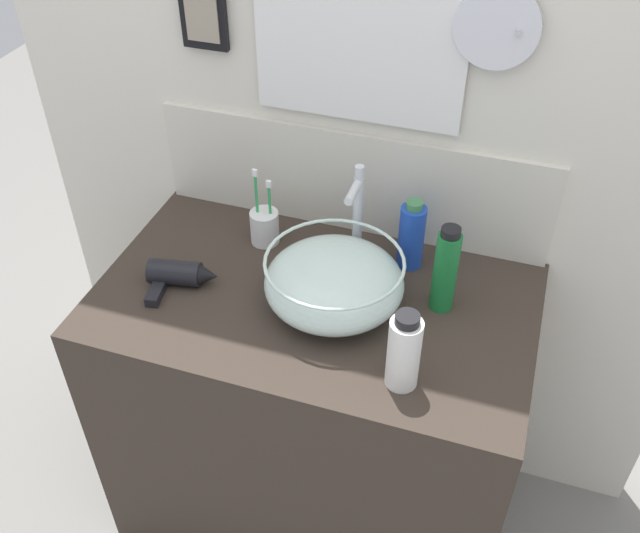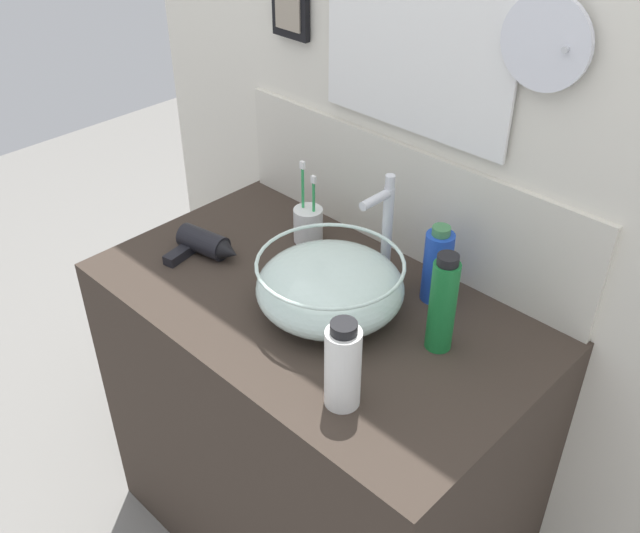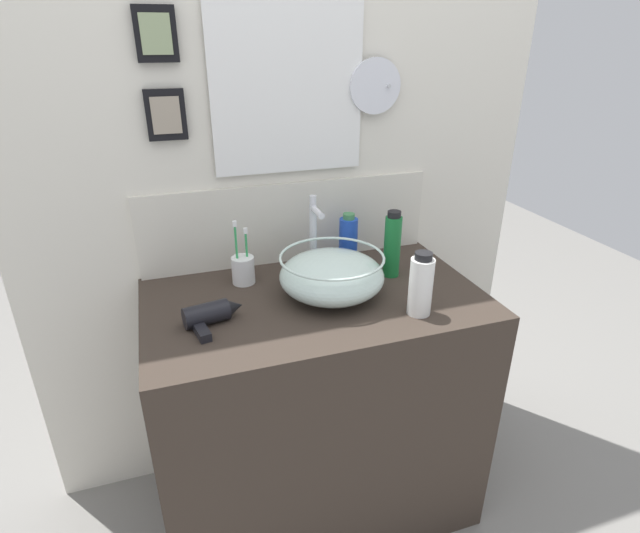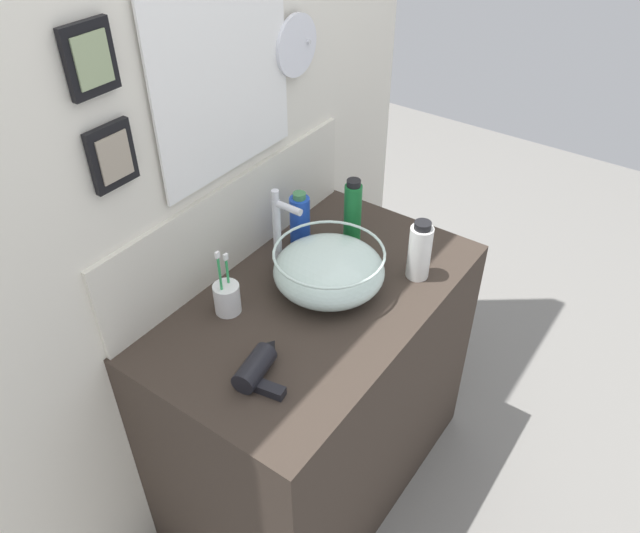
% 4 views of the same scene
% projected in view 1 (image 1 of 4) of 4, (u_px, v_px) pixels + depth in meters
% --- Properties ---
extents(ground_plane, '(6.00, 6.00, 0.00)m').
position_uv_depth(ground_plane, '(315.00, 499.00, 2.19)').
color(ground_plane, gray).
extents(vanity_counter, '(1.02, 0.60, 0.84)m').
position_uv_depth(vanity_counter, '(315.00, 413.00, 1.92)').
color(vanity_counter, '#382D26').
rests_on(vanity_counter, ground).
extents(back_panel, '(1.78, 0.09, 2.48)m').
position_uv_depth(back_panel, '(358.00, 80.00, 1.64)').
color(back_panel, silver).
rests_on(back_panel, ground).
extents(glass_bowl_sink, '(0.31, 0.31, 0.13)m').
position_uv_depth(glass_bowl_sink, '(334.00, 282.00, 1.59)').
color(glass_bowl_sink, silver).
rests_on(glass_bowl_sink, vanity_counter).
extents(faucet, '(0.02, 0.10, 0.26)m').
position_uv_depth(faucet, '(357.00, 210.00, 1.67)').
color(faucet, silver).
rests_on(faucet, vanity_counter).
extents(hair_drier, '(0.17, 0.15, 0.06)m').
position_uv_depth(hair_drier, '(179.00, 275.00, 1.67)').
color(hair_drier, black).
rests_on(hair_drier, vanity_counter).
extents(toothbrush_cup, '(0.07, 0.07, 0.21)m').
position_uv_depth(toothbrush_cup, '(265.00, 226.00, 1.79)').
color(toothbrush_cup, white).
rests_on(toothbrush_cup, vanity_counter).
extents(shampoo_bottle, '(0.06, 0.06, 0.18)m').
position_uv_depth(shampoo_bottle, '(411.00, 235.00, 1.69)').
color(shampoo_bottle, blue).
rests_on(shampoo_bottle, vanity_counter).
extents(spray_bottle, '(0.05, 0.05, 0.22)m').
position_uv_depth(spray_bottle, '(445.00, 270.00, 1.57)').
color(spray_bottle, '#197233').
rests_on(spray_bottle, vanity_counter).
extents(lotion_bottle, '(0.07, 0.07, 0.19)m').
position_uv_depth(lotion_bottle, '(404.00, 352.00, 1.40)').
color(lotion_bottle, white).
rests_on(lotion_bottle, vanity_counter).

